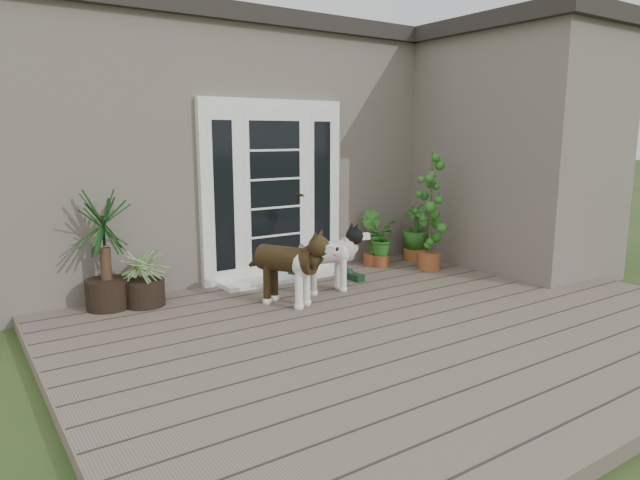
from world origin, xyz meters
TOP-DOWN VIEW (x-y plane):
  - deck at (0.00, 0.40)m, footprint 6.20×4.60m
  - house_main at (0.00, 4.65)m, footprint 7.40×4.00m
  - roof_main at (0.00, 4.65)m, footprint 7.60×4.20m
  - house_wing at (2.90, 1.50)m, footprint 1.60×2.40m
  - roof_wing at (2.90, 1.50)m, footprint 1.80×2.60m
  - door_unit at (-0.20, 2.60)m, footprint 1.90×0.14m
  - door_step at (-0.20, 2.40)m, footprint 1.60×0.40m
  - brindle_dog at (-0.69, 1.49)m, footprint 0.71×0.92m
  - white_dog at (-0.08, 1.65)m, footprint 0.84×0.47m
  - spider_plant at (-1.92, 2.29)m, footprint 0.87×0.87m
  - yucca at (-2.26, 2.40)m, footprint 0.96×0.96m
  - herb_a at (1.23, 2.26)m, footprint 0.60×0.60m
  - herb_b at (1.20, 2.38)m, footprint 0.49×0.49m
  - herb_c at (1.88, 2.30)m, footprint 0.44×0.44m
  - sapling at (1.64, 1.77)m, footprint 0.61×0.61m
  - clog_left at (-0.03, 2.34)m, footprint 0.22×0.32m
  - clog_right at (0.50, 1.91)m, footprint 0.16×0.34m

SIDE VIEW (x-z plane):
  - deck at x=0.00m, z-range 0.00..0.12m
  - door_step at x=-0.20m, z-range 0.12..0.17m
  - clog_left at x=-0.03m, z-range 0.12..0.21m
  - clog_right at x=0.50m, z-range 0.12..0.22m
  - herb_b at x=1.20m, z-range 0.12..0.65m
  - herb_a at x=1.23m, z-range 0.12..0.66m
  - herb_c at x=1.88m, z-range 0.12..0.76m
  - white_dog at x=-0.08m, z-range 0.12..0.78m
  - brindle_dog at x=-0.69m, z-range 0.12..0.82m
  - spider_plant at x=-1.92m, z-range 0.12..0.84m
  - yucca at x=-2.26m, z-range 0.12..1.31m
  - sapling at x=1.64m, z-range 0.12..1.69m
  - door_unit at x=-0.20m, z-range 0.12..2.27m
  - house_main at x=0.00m, z-range 0.00..3.10m
  - house_wing at x=2.90m, z-range 0.00..3.10m
  - roof_main at x=0.00m, z-range 3.10..3.30m
  - roof_wing at x=2.90m, z-range 3.10..3.30m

